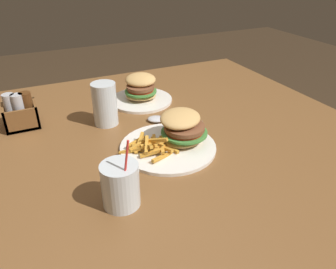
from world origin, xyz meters
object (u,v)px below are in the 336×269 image
object	(u,v)px
meal_plate_near	(176,136)
meal_plate_far	(141,92)
juice_glass	(121,186)
spoon	(158,119)
condiment_caddy	(20,113)
beer_glass	(105,105)

from	to	relation	value
meal_plate_near	meal_plate_far	world-z (taller)	meal_plate_far
juice_glass	meal_plate_far	bearing A→B (deg)	64.80
spoon	meal_plate_far	xyz separation A→B (m)	(0.01, 0.19, 0.03)
meal_plate_far	juice_glass	bearing A→B (deg)	-115.20
meal_plate_near	spoon	distance (m)	0.17
meal_plate_near	condiment_caddy	size ratio (longest dim) A/B	2.49
spoon	condiment_caddy	world-z (taller)	condiment_caddy
beer_glass	meal_plate_near	bearing A→B (deg)	-57.17
juice_glass	meal_plate_far	xyz separation A→B (m)	(0.25, 0.54, -0.01)
beer_glass	condiment_caddy	size ratio (longest dim) A/B	1.24
meal_plate_near	juice_glass	bearing A→B (deg)	-141.68
juice_glass	meal_plate_far	distance (m)	0.60
spoon	condiment_caddy	xyz separation A→B (m)	(-0.42, 0.16, 0.04)
spoon	meal_plate_far	distance (m)	0.19
meal_plate_far	condiment_caddy	distance (m)	0.43
juice_glass	condiment_caddy	world-z (taller)	juice_glass
juice_glass	spoon	distance (m)	0.43
meal_plate_far	condiment_caddy	size ratio (longest dim) A/B	2.07
beer_glass	spoon	size ratio (longest dim) A/B	0.80
meal_plate_near	meal_plate_far	distance (m)	0.36
spoon	condiment_caddy	bearing A→B (deg)	7.61
beer_glass	juice_glass	world-z (taller)	juice_glass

